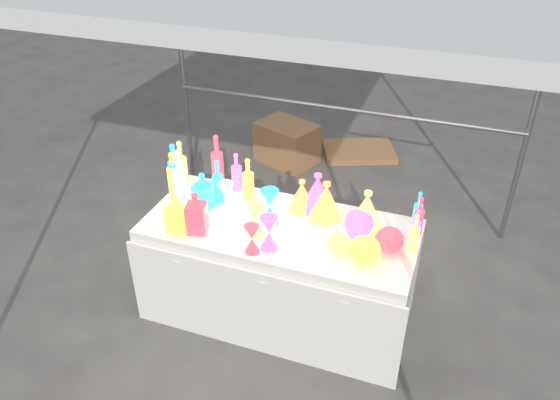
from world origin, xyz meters
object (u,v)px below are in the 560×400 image
(display_table, at_px, (280,271))
(decanter_0, at_px, (176,214))
(bottle_0, at_px, (173,173))
(hourglass_0, at_px, (252,239))
(globe_0, at_px, (365,251))
(cardboard_box_closed, at_px, (287,143))
(lampshade_0, at_px, (302,195))

(display_table, bearing_deg, decanter_0, -155.10)
(bottle_0, relative_size, decanter_0, 1.21)
(hourglass_0, height_order, globe_0, hourglass_0)
(cardboard_box_closed, relative_size, lampshade_0, 2.64)
(display_table, relative_size, lampshade_0, 8.11)
(cardboard_box_closed, relative_size, globe_0, 3.09)
(cardboard_box_closed, distance_m, hourglass_0, 2.67)
(display_table, xyz_separation_m, hourglass_0, (-0.06, -0.31, 0.47))
(display_table, height_order, hourglass_0, hourglass_0)
(bottle_0, height_order, globe_0, bottle_0)
(cardboard_box_closed, xyz_separation_m, lampshade_0, (0.79, -1.95, 0.65))
(cardboard_box_closed, distance_m, lampshade_0, 2.20)
(globe_0, bearing_deg, bottle_0, 168.13)
(display_table, height_order, cardboard_box_closed, display_table)
(display_table, relative_size, decanter_0, 6.71)
(cardboard_box_closed, relative_size, bottle_0, 1.80)
(cardboard_box_closed, height_order, decanter_0, decanter_0)
(lampshade_0, bearing_deg, decanter_0, -120.89)
(display_table, height_order, decanter_0, decanter_0)
(bottle_0, bearing_deg, cardboard_box_closed, 86.46)
(display_table, height_order, globe_0, globe_0)
(hourglass_0, bearing_deg, cardboard_box_closed, 104.64)
(decanter_0, height_order, lampshade_0, decanter_0)
(display_table, height_order, bottle_0, bottle_0)
(decanter_0, bearing_deg, display_table, 38.15)
(hourglass_0, xyz_separation_m, globe_0, (0.67, 0.14, -0.02))
(cardboard_box_closed, height_order, globe_0, globe_0)
(globe_0, bearing_deg, cardboard_box_closed, 119.10)
(bottle_0, xyz_separation_m, hourglass_0, (0.79, -0.44, -0.07))
(cardboard_box_closed, height_order, bottle_0, bottle_0)
(decanter_0, xyz_separation_m, globe_0, (1.20, 0.10, -0.06))
(bottle_0, xyz_separation_m, decanter_0, (0.25, -0.41, -0.03))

